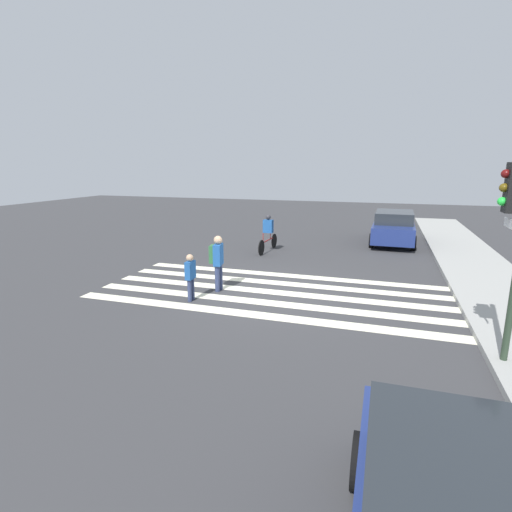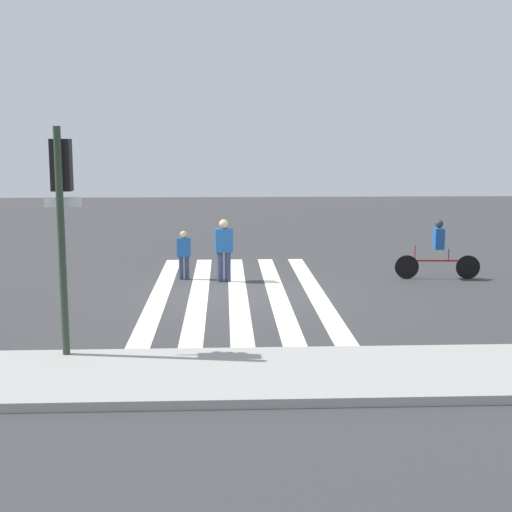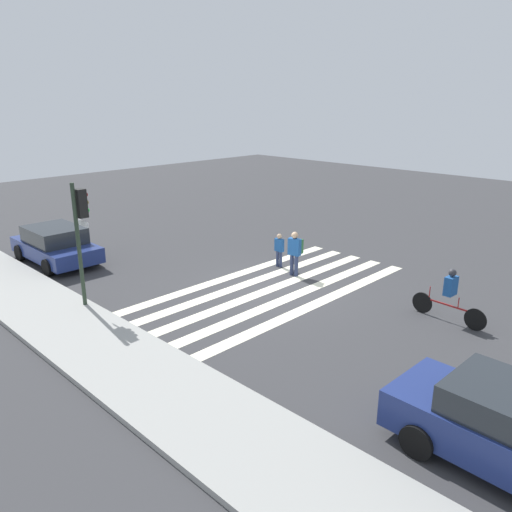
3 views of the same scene
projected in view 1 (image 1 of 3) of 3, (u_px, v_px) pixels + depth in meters
ground_plane at (271, 292)px, 11.65m from camera, size 60.00×60.00×0.00m
crosswalk_stripes at (271, 292)px, 11.65m from camera, size 4.19×10.00×0.01m
pedestrian_adult_blue_shirt at (217, 259)px, 11.59m from camera, size 0.48×0.42×1.64m
pedestrian_adult_yellow_jacket at (190, 275)px, 10.75m from camera, size 0.36×0.19×1.30m
cyclist_near_curb at (268, 232)px, 16.90m from camera, size 2.25×0.41×1.59m
car_parked_dark_suv at (393, 227)px, 18.67m from camera, size 4.43×2.05×1.51m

